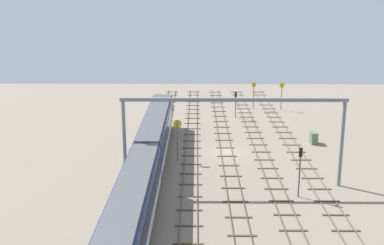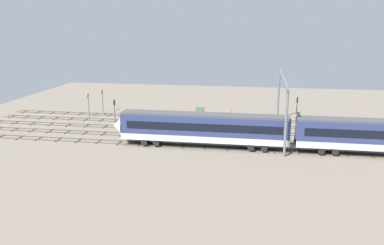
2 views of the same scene
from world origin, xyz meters
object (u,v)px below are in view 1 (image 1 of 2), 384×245
at_px(overhead_gantry, 233,119).
at_px(speed_sign_mid_trackside, 177,134).
at_px(train, 147,162).
at_px(signal_light_trackside_departure, 236,101).
at_px(speed_sign_far_trackside, 282,92).
at_px(signal_light_trackside_approach, 300,165).
at_px(speed_sign_near_foreground, 254,92).
at_px(relay_cabinet, 314,138).

bearing_deg(overhead_gantry, speed_sign_mid_trackside, 37.75).
height_order(train, signal_light_trackside_departure, train).
distance_m(speed_sign_mid_trackside, speed_sign_far_trackside, 31.49).
distance_m(speed_sign_far_trackside, signal_light_trackside_approach, 37.59).
height_order(speed_sign_near_foreground, signal_light_trackside_departure, speed_sign_near_foreground).
relative_size(speed_sign_far_trackside, signal_light_trackside_approach, 0.95).
relative_size(speed_sign_near_foreground, speed_sign_mid_trackside, 0.93).
distance_m(speed_sign_mid_trackside, signal_light_trackside_departure, 22.78).
relative_size(overhead_gantry, relay_cabinet, 14.44).
bearing_deg(speed_sign_mid_trackside, signal_light_trackside_departure, -21.81).
bearing_deg(speed_sign_mid_trackside, overhead_gantry, -142.25).
distance_m(train, signal_light_trackside_departure, 31.42).
distance_m(overhead_gantry, speed_sign_near_foreground, 36.04).
relative_size(speed_sign_mid_trackside, speed_sign_far_trackside, 1.06).
bearing_deg(signal_light_trackside_approach, train, 80.82).
distance_m(overhead_gantry, speed_sign_far_trackside, 36.22).
distance_m(train, speed_sign_near_foreground, 38.78).
distance_m(speed_sign_near_foreground, speed_sign_mid_trackside, 30.14).
bearing_deg(speed_sign_near_foreground, train, 157.50).
height_order(signal_light_trackside_departure, relay_cabinet, signal_light_trackside_departure).
height_order(overhead_gantry, signal_light_trackside_departure, overhead_gantry).
xyz_separation_m(speed_sign_mid_trackside, relay_cabinet, (7.20, -17.78, -2.56)).
height_order(overhead_gantry, signal_light_trackside_approach, overhead_gantry).
xyz_separation_m(train, speed_sign_near_foreground, (35.82, -14.84, 0.38)).
height_order(speed_sign_near_foreground, speed_sign_far_trackside, speed_sign_far_trackside).
bearing_deg(relay_cabinet, speed_sign_near_foreground, 15.65).
height_order(speed_sign_mid_trackside, signal_light_trackside_approach, speed_sign_mid_trackside).
bearing_deg(signal_light_trackside_departure, speed_sign_near_foreground, -29.08).
distance_m(train, signal_light_trackside_approach, 15.17).
height_order(train, signal_light_trackside_approach, signal_light_trackside_approach).
distance_m(signal_light_trackside_approach, signal_light_trackside_departure, 31.99).
bearing_deg(relay_cabinet, signal_light_trackside_departure, 33.76).
distance_m(speed_sign_near_foreground, speed_sign_far_trackside, 4.73).
height_order(overhead_gantry, speed_sign_near_foreground, overhead_gantry).
bearing_deg(signal_light_trackside_departure, speed_sign_far_trackside, -56.04).
xyz_separation_m(train, speed_sign_mid_trackside, (8.20, -2.78, 0.68)).
bearing_deg(relay_cabinet, speed_sign_far_trackside, 3.18).
bearing_deg(speed_sign_far_trackside, speed_sign_near_foreground, 78.70).
bearing_deg(relay_cabinet, speed_sign_mid_trackside, 112.04).
xyz_separation_m(speed_sign_mid_trackside, signal_light_trackside_departure, (21.14, -8.46, -0.53)).
bearing_deg(speed_sign_near_foreground, speed_sign_far_trackside, -101.30).
distance_m(speed_sign_far_trackside, signal_light_trackside_departure, 9.94).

